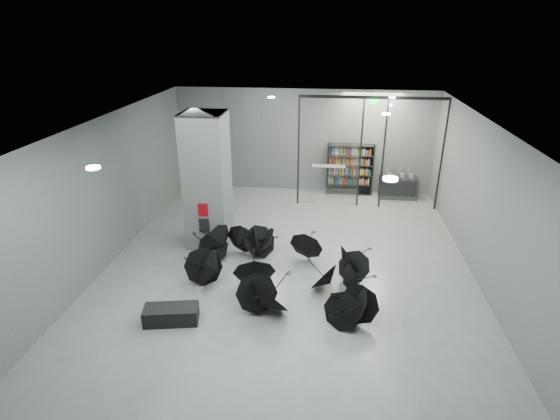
# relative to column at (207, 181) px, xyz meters

# --- Properties ---
(room) EXTENTS (14.00, 14.02, 4.01)m
(room) POSITION_rel_column_xyz_m (2.50, -2.00, 0.84)
(room) COLOR gray
(room) RESTS_ON ground
(column) EXTENTS (1.20, 1.20, 4.00)m
(column) POSITION_rel_column_xyz_m (0.00, 0.00, 0.00)
(column) COLOR slate
(column) RESTS_ON ground
(fire_cabinet) EXTENTS (0.28, 0.04, 0.38)m
(fire_cabinet) POSITION_rel_column_xyz_m (0.00, -0.62, -0.65)
(fire_cabinet) COLOR #A50A07
(fire_cabinet) RESTS_ON column
(info_panel) EXTENTS (0.30, 0.03, 0.42)m
(info_panel) POSITION_rel_column_xyz_m (0.00, -0.62, -1.15)
(info_panel) COLOR black
(info_panel) RESTS_ON column
(exit_sign) EXTENTS (0.30, 0.06, 0.15)m
(exit_sign) POSITION_rel_column_xyz_m (4.90, 3.30, 1.82)
(exit_sign) COLOR #0CE533
(exit_sign) RESTS_ON room
(glass_partition) EXTENTS (5.06, 0.08, 4.00)m
(glass_partition) POSITION_rel_column_xyz_m (4.89, 3.50, 0.18)
(glass_partition) COLOR silver
(glass_partition) RESTS_ON ground
(bench) EXTENTS (1.28, 0.73, 0.39)m
(bench) POSITION_rel_column_xyz_m (0.13, -3.95, -1.81)
(bench) COLOR black
(bench) RESTS_ON ground
(bookshelf) EXTENTS (1.81, 0.37, 1.99)m
(bookshelf) POSITION_rel_column_xyz_m (4.33, 4.75, -1.01)
(bookshelf) COLOR black
(bookshelf) RESTS_ON ground
(shop_counter) EXTENTS (1.42, 0.57, 0.85)m
(shop_counter) POSITION_rel_column_xyz_m (6.19, 4.46, -1.58)
(shop_counter) COLOR black
(shop_counter) RESTS_ON ground
(umbrella_cluster) EXTENTS (5.28, 4.48, 1.33)m
(umbrella_cluster) POSITION_rel_column_xyz_m (2.20, -1.98, -1.70)
(umbrella_cluster) COLOR black
(umbrella_cluster) RESTS_ON ground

